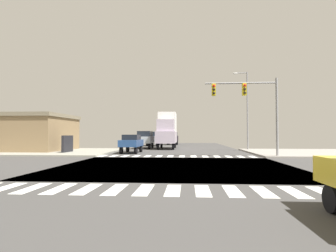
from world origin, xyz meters
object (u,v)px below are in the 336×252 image
Objects in this scene: pickup_nearside_1 at (153,138)px; box_truck_queued_1 at (167,129)px; suv_middle_2 at (145,138)px; street_lamp at (246,104)px; traffic_signal_mast at (249,99)px; suv_inner_3 at (173,137)px; sedan_leading_3 at (132,142)px; bank_building at (14,133)px.

box_truck_queued_1 reaches higher than pickup_nearside_1.
street_lamp is at bearing 162.50° from suv_middle_2.
traffic_signal_mast is 17.82m from suv_middle_2.
street_lamp is 1.30× the size of box_truck_queued_1.
street_lamp reaches higher than suv_inner_3.
street_lamp is (1.71, 9.68, 0.59)m from traffic_signal_mast.
sedan_leading_3 is at bearing 157.54° from traffic_signal_mast.
traffic_signal_mast reaches higher than suv_inner_3.
pickup_nearside_1 is at bearing -90.00° from suv_middle_2.
suv_inner_3 is (0.00, 14.14, -1.17)m from box_truck_queued_1.
traffic_signal_mast is at bearing 106.02° from suv_inner_3.
street_lamp is at bearing 79.97° from traffic_signal_mast.
street_lamp reaches higher than box_truck_queued_1.
traffic_signal_mast reaches higher than sedan_leading_3.
suv_middle_2 is at bearing -90.00° from sedan_leading_3.
pickup_nearside_1 is at bearing -90.00° from sedan_leading_3.
pickup_nearside_1 is 1.11× the size of suv_inner_3.
box_truck_queued_1 is at bearing -108.69° from sedan_leading_3.
suv_inner_3 is at bearing 51.83° from bank_building.
traffic_signal_mast reaches higher than bank_building.
pickup_nearside_1 is at bearing 49.55° from bank_building.
suv_inner_3 is (16.71, 21.26, -0.68)m from bank_building.
suv_inner_3 is (-7.90, 27.52, -3.49)m from traffic_signal_mast.
box_truck_queued_1 reaches higher than sedan_leading_3.
suv_middle_2 is (-12.61, 3.98, -4.08)m from street_lamp.
pickup_nearside_1 reaches higher than suv_middle_2.
box_truck_queued_1 reaches higher than suv_inner_3.
pickup_nearside_1 is 1.19× the size of sedan_leading_3.
box_truck_queued_1 is 14.19m from suv_inner_3.
box_truck_queued_1 is 1.67× the size of sedan_leading_3.
suv_middle_2 is at bearing 162.50° from street_lamp.
suv_inner_3 is at bearing -102.22° from suv_middle_2.
sedan_leading_3 is at bearing 82.57° from suv_inner_3.
traffic_signal_mast is 12.38m from sedan_leading_3.
box_truck_queued_1 is 1.57× the size of suv_middle_2.
street_lamp reaches higher than traffic_signal_mast.
street_lamp is 2.17× the size of sedan_leading_3.
traffic_signal_mast is 9.85m from street_lamp.
sedan_leading_3 is at bearing 90.00° from suv_middle_2.
bank_building is 21.15m from pickup_nearside_1.
suv_middle_2 is at bearing 77.78° from suv_inner_3.
traffic_signal_mast reaches higher than pickup_nearside_1.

